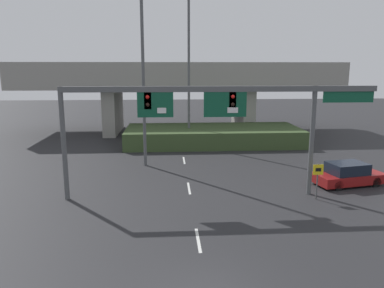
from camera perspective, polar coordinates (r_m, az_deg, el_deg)
name	(u,v)px	position (r m, az deg, el deg)	size (l,w,h in m)	color
lane_markings	(186,172)	(27.44, -0.90, -4.36)	(0.14, 24.38, 0.01)	silver
signal_gantry	(212,107)	(21.39, 3.06, 5.65)	(18.10, 0.44, 6.50)	#515456
speed_limit_sign	(318,176)	(22.72, 18.60, -4.67)	(0.60, 0.11, 2.15)	#4C4C4C
highway_light_pole_near	(143,68)	(28.70, -7.48, 11.48)	(0.70, 0.36, 14.32)	#515456
highway_light_pole_far	(189,69)	(36.69, -0.49, 11.39)	(0.70, 0.36, 14.11)	#515456
overpass_bridge	(179,83)	(44.45, -2.06, 9.23)	(36.36, 9.79, 8.11)	gray
grass_embankment	(213,136)	(37.72, 3.20, 1.28)	(17.28, 7.10, 1.65)	#384C28
parked_sedan_near_right	(348,175)	(26.49, 22.71, -4.33)	(4.84, 2.79, 1.48)	maroon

